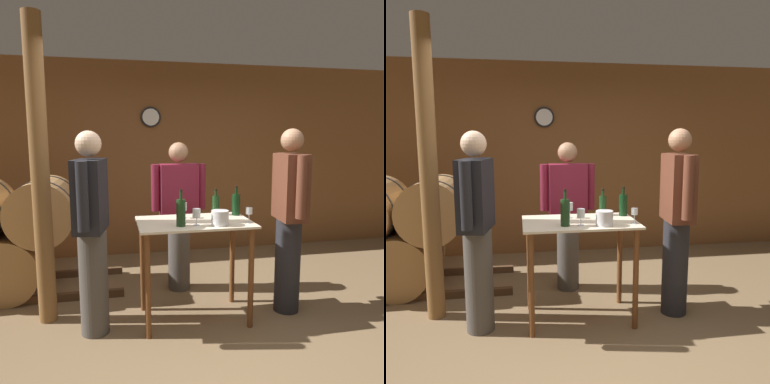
# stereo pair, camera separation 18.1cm
# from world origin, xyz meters

# --- Properties ---
(ground_plane) EXTENTS (14.00, 14.00, 0.00)m
(ground_plane) POSITION_xyz_m (0.00, 0.00, 0.00)
(ground_plane) COLOR brown
(back_wall) EXTENTS (8.40, 0.08, 2.70)m
(back_wall) POSITION_xyz_m (-0.00, 2.54, 1.35)
(back_wall) COLOR brown
(back_wall) RESTS_ON ground_plane
(tasting_table) EXTENTS (1.02, 0.65, 0.92)m
(tasting_table) POSITION_xyz_m (-0.06, 0.43, 0.73)
(tasting_table) COLOR beige
(tasting_table) RESTS_ON ground_plane
(wooden_post) EXTENTS (0.16, 0.16, 2.70)m
(wooden_post) POSITION_xyz_m (-1.38, 0.67, 1.35)
(wooden_post) COLOR brown
(wooden_post) RESTS_ON ground_plane
(wine_bottle_far_left) EXTENTS (0.08, 0.08, 0.32)m
(wine_bottle_far_left) POSITION_xyz_m (-0.21, 0.27, 1.05)
(wine_bottle_far_left) COLOR #193819
(wine_bottle_far_left) RESTS_ON tasting_table
(wine_bottle_left) EXTENTS (0.07, 0.07, 0.26)m
(wine_bottle_left) POSITION_xyz_m (0.20, 0.66, 1.03)
(wine_bottle_left) COLOR #193819
(wine_bottle_left) RESTS_ON tasting_table
(wine_bottle_center) EXTENTS (0.08, 0.08, 0.28)m
(wine_bottle_center) POSITION_xyz_m (0.39, 0.60, 1.03)
(wine_bottle_center) COLOR black
(wine_bottle_center) RESTS_ON tasting_table
(wine_glass_near_left) EXTENTS (0.06, 0.06, 0.15)m
(wine_glass_near_left) POSITION_xyz_m (-0.13, 0.58, 1.03)
(wine_glass_near_left) COLOR silver
(wine_glass_near_left) RESTS_ON tasting_table
(wine_glass_near_center) EXTENTS (0.07, 0.07, 0.14)m
(wine_glass_near_center) POSITION_xyz_m (-0.07, 0.27, 1.03)
(wine_glass_near_center) COLOR silver
(wine_glass_near_center) RESTS_ON tasting_table
(wine_glass_near_right) EXTENTS (0.06, 0.06, 0.14)m
(wine_glass_near_right) POSITION_xyz_m (0.40, 0.26, 1.02)
(wine_glass_near_right) COLOR silver
(wine_glass_near_right) RESTS_ON tasting_table
(ice_bucket) EXTENTS (0.15, 0.15, 0.13)m
(ice_bucket) POSITION_xyz_m (0.12, 0.23, 0.99)
(ice_bucket) COLOR silver
(ice_bucket) RESTS_ON tasting_table
(person_host) EXTENTS (0.25, 0.59, 1.75)m
(person_host) POSITION_xyz_m (0.85, 0.41, 0.93)
(person_host) COLOR #232328
(person_host) RESTS_ON ground_plane
(person_visitor_with_scarf) EXTENTS (0.59, 0.24, 1.62)m
(person_visitor_with_scarf) POSITION_xyz_m (-0.07, 1.14, 0.85)
(person_visitor_with_scarf) COLOR #4C4742
(person_visitor_with_scarf) RESTS_ON ground_plane
(person_visitor_bearded) EXTENTS (0.29, 0.58, 1.72)m
(person_visitor_bearded) POSITION_xyz_m (-0.95, 0.36, 0.91)
(person_visitor_bearded) COLOR #4C4742
(person_visitor_bearded) RESTS_ON ground_plane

